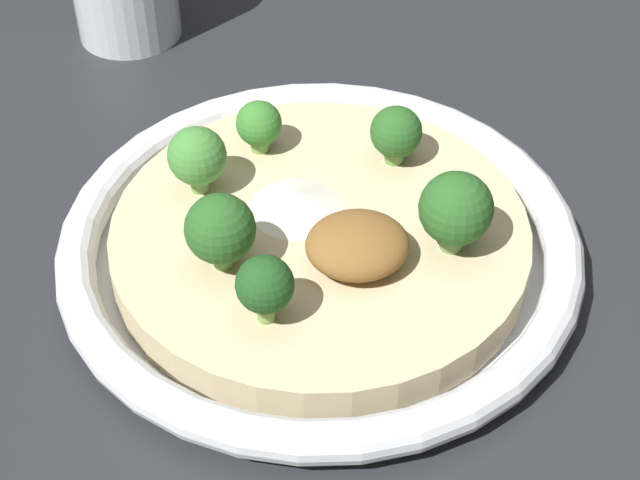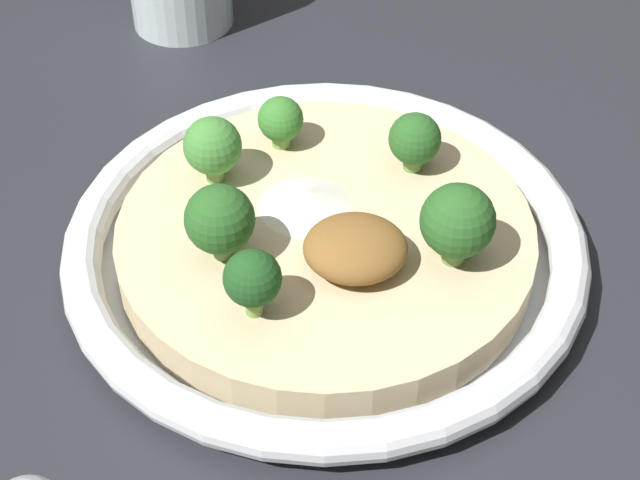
# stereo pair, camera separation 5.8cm
# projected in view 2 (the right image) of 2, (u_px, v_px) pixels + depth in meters

# --- Properties ---
(ground_plane) EXTENTS (6.00, 6.00, 0.00)m
(ground_plane) POSITION_uv_depth(u_px,v_px,m) (320.00, 262.00, 0.59)
(ground_plane) COLOR #23262B
(risotto_bowl) EXTENTS (0.31, 0.31, 0.03)m
(risotto_bowl) POSITION_uv_depth(u_px,v_px,m) (320.00, 242.00, 0.58)
(risotto_bowl) COLOR silver
(risotto_bowl) RESTS_ON ground_plane
(cheese_sprinkle) EXTENTS (0.06, 0.06, 0.01)m
(cheese_sprinkle) POSITION_uv_depth(u_px,v_px,m) (299.00, 199.00, 0.58)
(cheese_sprinkle) COLOR white
(cheese_sprinkle) RESTS_ON risotto_bowl
(crispy_onion_garnish) EXTENTS (0.06, 0.05, 0.03)m
(crispy_onion_garnish) POSITION_uv_depth(u_px,v_px,m) (350.00, 248.00, 0.54)
(crispy_onion_garnish) COLOR brown
(crispy_onion_garnish) RESTS_ON risotto_bowl
(broccoli_front_right) EXTENTS (0.04, 0.04, 0.05)m
(broccoli_front_right) POSITION_uv_depth(u_px,v_px,m) (452.00, 222.00, 0.53)
(broccoli_front_right) COLOR #668E47
(broccoli_front_right) RESTS_ON risotto_bowl
(broccoli_back_right) EXTENTS (0.03, 0.03, 0.04)m
(broccoli_back_right) POSITION_uv_depth(u_px,v_px,m) (409.00, 140.00, 0.60)
(broccoli_back_right) COLOR #668E47
(broccoli_back_right) RESTS_ON risotto_bowl
(broccoli_front) EXTENTS (0.03, 0.03, 0.04)m
(broccoli_front) POSITION_uv_depth(u_px,v_px,m) (246.00, 279.00, 0.51)
(broccoli_front) COLOR #759E4C
(broccoli_front) RESTS_ON risotto_bowl
(broccoli_front_left) EXTENTS (0.04, 0.04, 0.05)m
(broccoli_front_left) POSITION_uv_depth(u_px,v_px,m) (214.00, 220.00, 0.54)
(broccoli_front_left) COLOR #668E47
(broccoli_front_left) RESTS_ON risotto_bowl
(broccoli_back) EXTENTS (0.03, 0.03, 0.03)m
(broccoli_back) POSITION_uv_depth(u_px,v_px,m) (275.00, 120.00, 0.61)
(broccoli_back) COLOR #759E4C
(broccoli_back) RESTS_ON risotto_bowl
(broccoli_left) EXTENTS (0.04, 0.04, 0.04)m
(broccoli_left) POSITION_uv_depth(u_px,v_px,m) (207.00, 147.00, 0.59)
(broccoli_left) COLOR #668E47
(broccoli_left) RESTS_ON risotto_bowl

